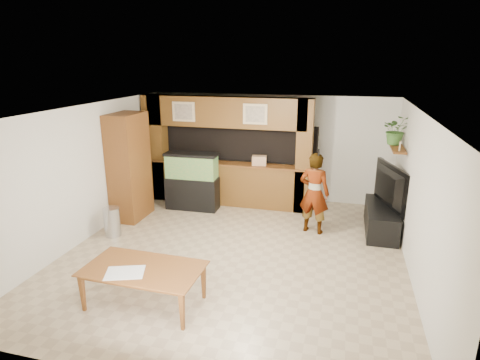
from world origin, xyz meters
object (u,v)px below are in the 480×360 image
(television, at_px, (384,187))
(person, at_px, (314,193))
(dining_table, at_px, (143,287))
(pantry_cabinet, at_px, (129,167))
(aquarium, at_px, (192,182))

(television, xyz_separation_m, person, (-1.35, -0.39, -0.13))
(person, height_order, dining_table, person)
(pantry_cabinet, xyz_separation_m, dining_table, (1.88, -3.04, -0.87))
(dining_table, bearing_deg, person, 58.29)
(pantry_cabinet, xyz_separation_m, television, (5.35, 0.59, -0.20))
(aquarium, bearing_deg, person, -14.17)
(television, height_order, person, person)
(aquarium, bearing_deg, television, -5.01)
(aquarium, distance_m, person, 2.95)
(aquarium, distance_m, television, 4.25)
(pantry_cabinet, relative_size, person, 1.39)
(pantry_cabinet, bearing_deg, person, 2.86)
(pantry_cabinet, relative_size, television, 1.56)
(pantry_cabinet, relative_size, dining_table, 1.39)
(dining_table, bearing_deg, television, 47.73)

